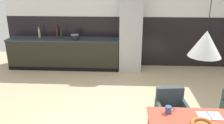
# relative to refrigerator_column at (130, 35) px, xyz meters

# --- Properties ---
(back_wall_splashback_dark) EXTENTS (6.97, 0.12, 1.47)m
(back_wall_splashback_dark) POSITION_rel_refrigerator_column_xyz_m (-0.18, 0.36, -0.27)
(back_wall_splashback_dark) COLOR black
(back_wall_splashback_dark) RESTS_ON ground
(kitchen_counter) EXTENTS (3.21, 0.63, 0.88)m
(kitchen_counter) POSITION_rel_refrigerator_column_xyz_m (-1.92, -0.00, -0.56)
(kitchen_counter) COLOR #27271D
(kitchen_counter) RESTS_ON ground
(refrigerator_column) EXTENTS (0.62, 0.60, 2.00)m
(refrigerator_column) POSITION_rel_refrigerator_column_xyz_m (0.00, 0.00, 0.00)
(refrigerator_column) COLOR #ADAFB2
(refrigerator_column) RESTS_ON ground
(armchair_facing_counter) EXTENTS (0.53, 0.51, 0.79)m
(armchair_facing_counter) POSITION_rel_refrigerator_column_xyz_m (0.62, -3.05, -0.49)
(armchair_facing_counter) COLOR #333F40
(armchair_facing_counter) RESTS_ON ground
(open_book) EXTENTS (0.31, 0.21, 0.02)m
(open_book) POSITION_rel_refrigerator_column_xyz_m (0.99, -3.68, -0.26)
(open_book) COLOR white
(open_book) RESTS_ON dining_table
(mug_wide_latte) EXTENTS (0.13, 0.08, 0.10)m
(mug_wide_latte) POSITION_rel_refrigerator_column_xyz_m (0.45, -3.62, -0.21)
(mug_wide_latte) COLOR #335B93
(mug_wide_latte) RESTS_ON dining_table
(cooking_pot) EXTENTS (0.24, 0.24, 0.16)m
(cooking_pot) POSITION_rel_refrigerator_column_xyz_m (-1.57, -0.08, -0.05)
(cooking_pot) COLOR black
(cooking_pot) RESTS_ON kitchen_counter
(bottle_oil_tall) EXTENTS (0.06, 0.06, 0.27)m
(bottle_oil_tall) POSITION_rel_refrigerator_column_xyz_m (-1.97, -0.02, -0.01)
(bottle_oil_tall) COLOR #0F3319
(bottle_oil_tall) RESTS_ON kitchen_counter
(bottle_wine_green) EXTENTS (0.07, 0.07, 0.32)m
(bottle_wine_green) POSITION_rel_refrigerator_column_xyz_m (-2.16, 0.22, 0.01)
(bottle_wine_green) COLOR maroon
(bottle_wine_green) RESTS_ON kitchen_counter
(bottle_spice_small) EXTENTS (0.06, 0.06, 0.31)m
(bottle_spice_small) POSITION_rel_refrigerator_column_xyz_m (-2.65, 0.08, 0.01)
(bottle_spice_small) COLOR tan
(bottle_spice_small) RESTS_ON kitchen_counter
(pendant_lamp_over_table_near) EXTENTS (0.36, 0.36, 1.23)m
(pendant_lamp_over_table_near) POSITION_rel_refrigerator_column_xyz_m (0.72, -3.94, 0.81)
(pendant_lamp_over_table_near) COLOR black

